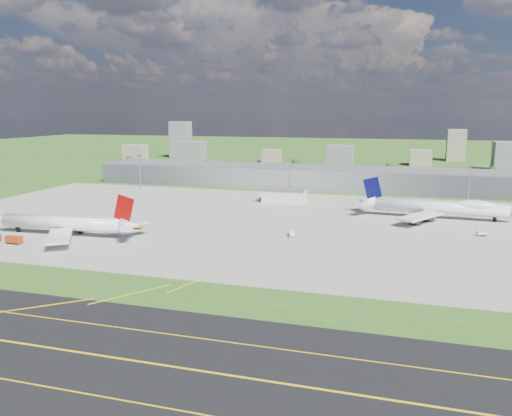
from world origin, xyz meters
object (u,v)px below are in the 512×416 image
(airliner_red_twin, at_px, (67,224))
(tug_yellow, at_px, (138,227))
(fire_truck, at_px, (14,240))
(airliner_blue_quad, at_px, (439,208))
(van_white_near, at_px, (292,234))
(van_white_far, at_px, (482,234))

(airliner_red_twin, distance_m, tug_yellow, 32.43)
(fire_truck, distance_m, tug_yellow, 54.91)
(fire_truck, bearing_deg, airliner_blue_quad, 33.87)
(airliner_blue_quad, distance_m, fire_truck, 209.87)
(airliner_blue_quad, height_order, tug_yellow, airliner_blue_quad)
(tug_yellow, bearing_deg, airliner_red_twin, -150.95)
(van_white_near, bearing_deg, airliner_blue_quad, -61.16)
(tug_yellow, distance_m, van_white_near, 75.91)
(airliner_red_twin, height_order, fire_truck, airliner_red_twin)
(fire_truck, relative_size, tug_yellow, 1.80)
(tug_yellow, bearing_deg, van_white_far, 0.23)
(airliner_blue_quad, xyz_separation_m, fire_truck, (-180.99, -106.15, -4.25))
(airliner_blue_quad, relative_size, van_white_far, 18.31)
(airliner_blue_quad, distance_m, van_white_far, 38.85)
(fire_truck, distance_m, van_white_near, 122.61)
(van_white_far, bearing_deg, tug_yellow, 176.35)
(airliner_blue_quad, xyz_separation_m, van_white_far, (16.51, -34.84, -4.83))
(airliner_red_twin, xyz_separation_m, van_white_far, (184.28, 52.17, -4.35))
(fire_truck, bearing_deg, tug_yellow, 49.92)
(airliner_blue_quad, bearing_deg, van_white_far, -62.60)
(airliner_blue_quad, xyz_separation_m, tug_yellow, (-143.16, -66.36, -4.95))
(van_white_near, bearing_deg, airliner_red_twin, 92.65)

